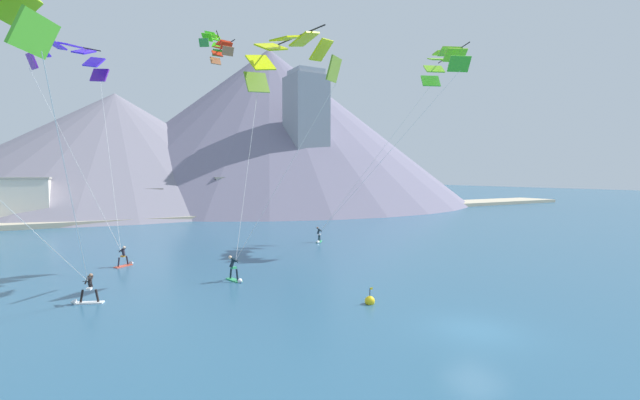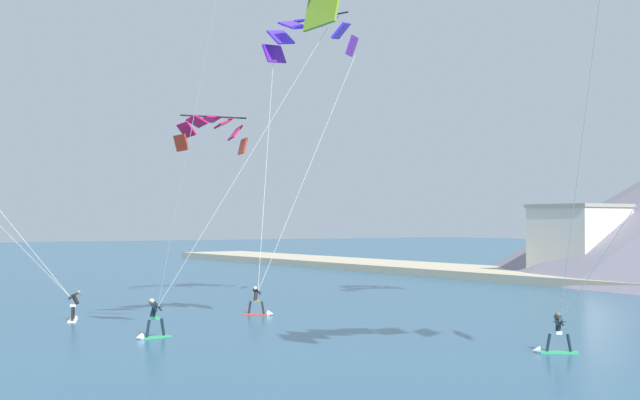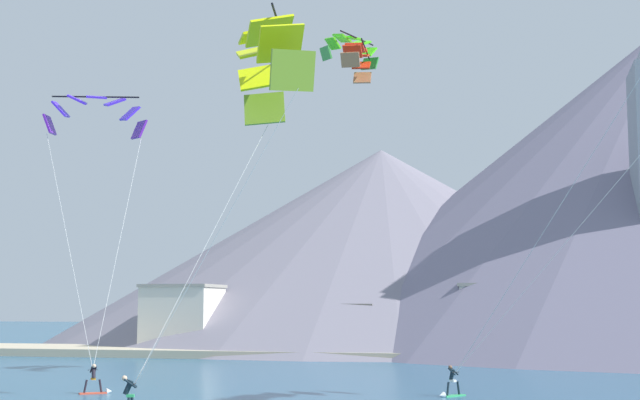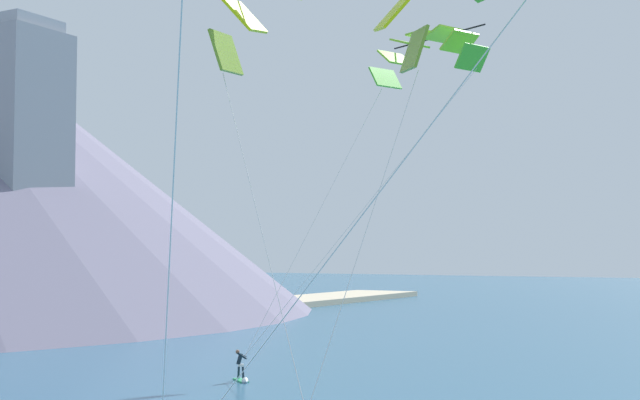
# 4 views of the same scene
# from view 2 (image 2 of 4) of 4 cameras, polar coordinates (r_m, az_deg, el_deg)

# --- Properties ---
(kitesurfer_near_lead) EXTENTS (1.63, 1.36, 1.67)m
(kitesurfer_near_lead) POSITION_cam_2_polar(r_m,az_deg,el_deg) (49.44, -3.87, -6.83)
(kitesurfer_near_lead) COLOR #E54C33
(kitesurfer_near_lead) RESTS_ON ground
(kitesurfer_near_trail) EXTENTS (1.77, 1.00, 1.68)m
(kitesurfer_near_trail) POSITION_cam_2_polar(r_m,az_deg,el_deg) (48.27, -15.47, -6.89)
(kitesurfer_near_trail) COLOR white
(kitesurfer_near_trail) RESTS_ON ground
(kitesurfer_mid_center) EXTENTS (1.39, 1.61, 1.67)m
(kitesurfer_mid_center) POSITION_cam_2_polar(r_m,az_deg,el_deg) (36.43, 14.68, -8.73)
(kitesurfer_mid_center) COLOR #33B266
(kitesurfer_mid_center) RESTS_ON ground
(kitesurfer_far_left) EXTENTS (0.81, 1.79, 1.80)m
(kitesurfer_far_left) POSITION_cam_2_polar(r_m,az_deg,el_deg) (40.35, -10.75, -7.88)
(kitesurfer_far_left) COLOR #33B266
(kitesurfer_far_left) RESTS_ON ground
(parafoil_kite_near_lead) EXTENTS (6.06, 7.72, 16.68)m
(parafoil_kite_near_lead) POSITION_cam_2_polar(r_m,az_deg,el_deg) (56.11, -0.63, 10.56)
(parafoil_kite_near_lead) COLOR #5E1DAA
(parafoil_kite_distant_high_outer) EXTENTS (1.64, 5.24, 2.48)m
(parafoil_kite_distant_high_outer) POSITION_cam_2_polar(r_m,az_deg,el_deg) (59.98, -6.97, 4.46)
(parafoil_kite_distant_high_outer) COLOR #B12D1A
(shore_building_quay_west) EXTENTS (6.89, 6.57, 6.69)m
(shore_building_quay_west) POSITION_cam_2_polar(r_m,az_deg,el_deg) (81.38, 16.27, -2.61)
(shore_building_quay_west) COLOR silver
(shore_building_quay_west) RESTS_ON ground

